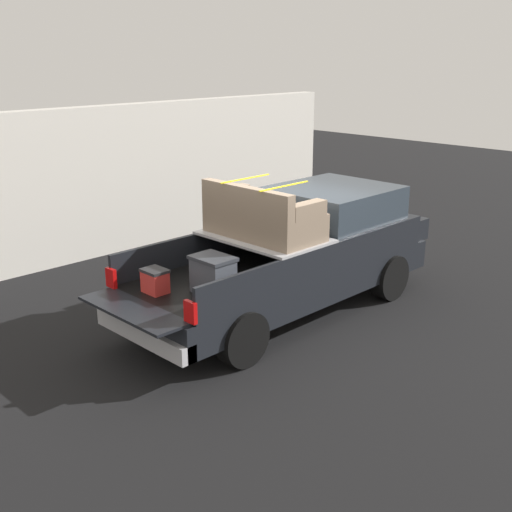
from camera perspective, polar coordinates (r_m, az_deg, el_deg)
name	(u,v)px	position (r m, az deg, el deg)	size (l,w,h in m)	color
ground_plane	(282,312)	(10.64, 2.30, -4.95)	(40.00, 40.00, 0.00)	black
pickup_truck	(298,251)	(10.57, 3.75, 0.45)	(6.05, 2.06, 2.23)	black
building_facade	(169,171)	(14.70, -7.71, 7.48)	(9.57, 0.36, 3.05)	silver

